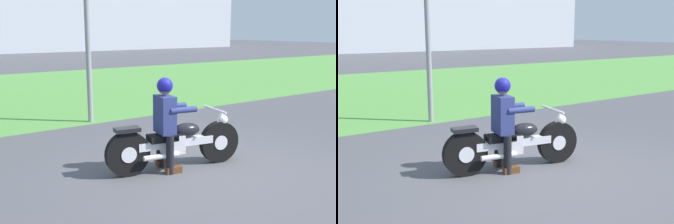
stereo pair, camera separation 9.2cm
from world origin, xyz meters
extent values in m
plane|color=#4C4C51|center=(0.00, 0.00, 0.00)|extent=(120.00, 120.00, 0.00)
cube|color=#549342|center=(0.00, 9.99, 0.00)|extent=(60.00, 12.00, 0.01)
cylinder|color=black|center=(0.49, 0.36, 0.33)|extent=(0.67, 0.24, 0.66)
cylinder|color=silver|center=(0.49, 0.36, 0.33)|extent=(0.25, 0.18, 0.23)
cylinder|color=black|center=(-1.02, 0.65, 0.33)|extent=(0.67, 0.24, 0.66)
cylinder|color=silver|center=(-1.02, 0.65, 0.33)|extent=(0.25, 0.18, 0.23)
cube|color=silver|center=(-0.27, 0.51, 0.41)|extent=(1.24, 0.37, 0.12)
cube|color=silver|center=(-0.32, 0.51, 0.39)|extent=(0.36, 0.30, 0.28)
ellipsoid|color=black|center=(-0.09, 0.47, 0.59)|extent=(0.48, 0.32, 0.22)
cube|color=black|center=(-0.48, 0.55, 0.51)|extent=(0.48, 0.32, 0.10)
cube|color=black|center=(-1.02, 0.65, 0.69)|extent=(0.39, 0.26, 0.06)
cylinder|color=silver|center=(0.44, 0.37, 0.58)|extent=(0.26, 0.10, 0.53)
cylinder|color=silver|center=(0.39, 0.38, 0.87)|extent=(0.16, 0.66, 0.04)
sphere|color=white|center=(0.55, 0.35, 0.69)|extent=(0.16, 0.16, 0.16)
cylinder|color=silver|center=(-0.59, 0.42, 0.27)|extent=(0.56, 0.18, 0.08)
cylinder|color=black|center=(-0.41, 0.72, 0.29)|extent=(0.12, 0.12, 0.58)
cube|color=#593319|center=(-0.35, 0.70, 0.05)|extent=(0.25, 0.14, 0.10)
cylinder|color=black|center=(-0.48, 0.36, 0.29)|extent=(0.12, 0.12, 0.58)
cube|color=#593319|center=(-0.42, 0.35, 0.05)|extent=(0.25, 0.14, 0.10)
cube|color=navy|center=(-0.44, 0.54, 0.86)|extent=(0.29, 0.41, 0.56)
cylinder|color=navy|center=(-0.20, 0.66, 0.94)|extent=(0.43, 0.17, 0.09)
cylinder|color=navy|center=(-0.26, 0.33, 0.94)|extent=(0.43, 0.17, 0.09)
sphere|color=#996B4C|center=(-0.44, 0.54, 1.26)|extent=(0.20, 0.20, 0.20)
sphere|color=navy|center=(-0.44, 0.54, 1.29)|extent=(0.24, 0.24, 0.24)
camera|label=1|loc=(-3.81, -4.24, 2.08)|focal=43.31mm
camera|label=2|loc=(-3.73, -4.30, 2.08)|focal=43.31mm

